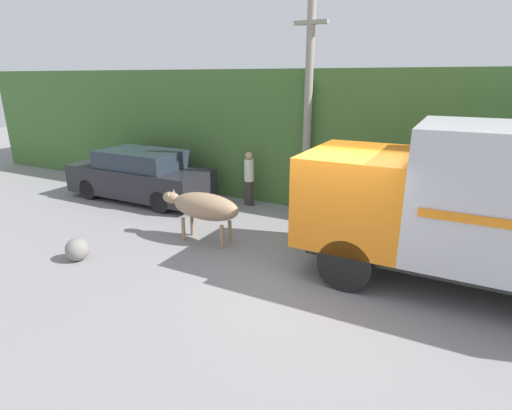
{
  "coord_description": "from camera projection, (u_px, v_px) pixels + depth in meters",
  "views": [
    {
      "loc": [
        2.05,
        -6.81,
        3.77
      ],
      "look_at": [
        -1.85,
        0.72,
        1.04
      ],
      "focal_mm": 28.0,
      "sensor_mm": 36.0,
      "label": 1
    }
  ],
  "objects": [
    {
      "name": "brown_cow",
      "position": [
        204.0,
        207.0,
        9.34
      ],
      "size": [
        2.11,
        0.64,
        1.2
      ],
      "rotation": [
        0.0,
        0.0,
        -0.16
      ],
      "color": "#9E7F60",
      "rests_on": "ground_plane"
    },
    {
      "name": "utility_pole",
      "position": [
        308.0,
        106.0,
        10.89
      ],
      "size": [
        0.9,
        0.22,
        5.8
      ],
      "color": "gray",
      "rests_on": "ground_plane"
    },
    {
      "name": "cargo_truck",
      "position": [
        504.0,
        206.0,
        6.82
      ],
      "size": [
        6.63,
        2.53,
        3.02
      ],
      "rotation": [
        0.0,
        0.0,
        0.04
      ],
      "color": "#2D2D2D",
      "rests_on": "ground_plane"
    },
    {
      "name": "building_backdrop",
      "position": [
        249.0,
        137.0,
        14.0
      ],
      "size": [
        4.32,
        2.7,
        3.48
      ],
      "color": "#8CC69E",
      "rests_on": "ground_plane"
    },
    {
      "name": "parked_suv",
      "position": [
        140.0,
        176.0,
        12.65
      ],
      "size": [
        4.75,
        1.74,
        1.59
      ],
      "rotation": [
        0.0,
        0.0,
        0.01
      ],
      "color": "#232328",
      "rests_on": "ground_plane"
    },
    {
      "name": "hillside_embankment",
      "position": [
        391.0,
        135.0,
        12.73
      ],
      "size": [
        32.0,
        5.12,
        3.99
      ],
      "color": "#426B33",
      "rests_on": "ground_plane"
    },
    {
      "name": "roadside_rock",
      "position": [
        77.0,
        249.0,
        8.54
      ],
      "size": [
        0.5,
        0.5,
        0.5
      ],
      "color": "gray",
      "rests_on": "ground_plane"
    },
    {
      "name": "ground_plane",
      "position": [
        323.0,
        279.0,
        7.81
      ],
      "size": [
        60.0,
        60.0,
        0.0
      ],
      "primitive_type": "plane",
      "color": "gray"
    },
    {
      "name": "pedestrian_on_hill",
      "position": [
        249.0,
        176.0,
        12.02
      ],
      "size": [
        0.36,
        0.36,
        1.65
      ],
      "rotation": [
        0.0,
        0.0,
        2.87
      ],
      "color": "#38332D",
      "rests_on": "ground_plane"
    }
  ]
}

